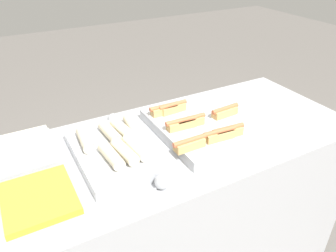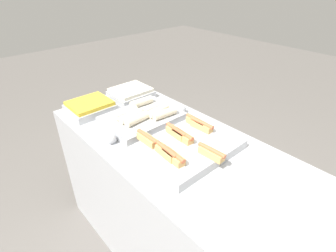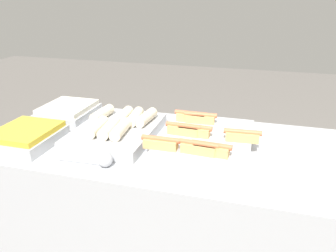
{
  "view_description": "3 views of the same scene",
  "coord_description": "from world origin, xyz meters",
  "px_view_note": "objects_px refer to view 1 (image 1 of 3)",
  "views": [
    {
      "loc": [
        -0.67,
        -1.08,
        1.74
      ],
      "look_at": [
        -0.08,
        0.0,
        1.01
      ],
      "focal_mm": 35.0,
      "sensor_mm": 36.0,
      "label": 1
    },
    {
      "loc": [
        0.84,
        -0.82,
        1.76
      ],
      "look_at": [
        -0.08,
        0.0,
        1.01
      ],
      "focal_mm": 28.0,
      "sensor_mm": 36.0,
      "label": 2
    },
    {
      "loc": [
        0.27,
        -1.24,
        1.53
      ],
      "look_at": [
        -0.08,
        0.0,
        1.01
      ],
      "focal_mm": 35.0,
      "sensor_mm": 36.0,
      "label": 3
    }
  ],
  "objects_px": {
    "serving_spoon_near": "(160,183)",
    "serving_spoon_far": "(111,120)",
    "tray_side_front": "(40,204)",
    "tray_wraps": "(118,149)",
    "tray_side_back": "(25,154)",
    "tray_hotdogs": "(198,126)"
  },
  "relations": [
    {
      "from": "serving_spoon_near",
      "to": "tray_side_back",
      "type": "bearing_deg",
      "value": 133.96
    },
    {
      "from": "tray_wraps",
      "to": "tray_side_back",
      "type": "bearing_deg",
      "value": 156.46
    },
    {
      "from": "tray_wraps",
      "to": "tray_side_back",
      "type": "distance_m",
      "value": 0.37
    },
    {
      "from": "tray_hotdogs",
      "to": "tray_wraps",
      "type": "height_order",
      "value": "same"
    },
    {
      "from": "serving_spoon_near",
      "to": "serving_spoon_far",
      "type": "relative_size",
      "value": 0.93
    },
    {
      "from": "tray_hotdogs",
      "to": "tray_side_front",
      "type": "xyz_separation_m",
      "value": [
        -0.74,
        -0.17,
        0.0
      ]
    },
    {
      "from": "tray_side_front",
      "to": "serving_spoon_near",
      "type": "relative_size",
      "value": 1.23
    },
    {
      "from": "tray_side_front",
      "to": "serving_spoon_near",
      "type": "height_order",
      "value": "tray_side_front"
    },
    {
      "from": "tray_wraps",
      "to": "tray_side_front",
      "type": "bearing_deg",
      "value": -152.44
    },
    {
      "from": "tray_side_front",
      "to": "tray_side_back",
      "type": "relative_size",
      "value": 1.0
    },
    {
      "from": "tray_wraps",
      "to": "serving_spoon_far",
      "type": "height_order",
      "value": "tray_wraps"
    },
    {
      "from": "serving_spoon_far",
      "to": "serving_spoon_near",
      "type": "bearing_deg",
      "value": -90.79
    },
    {
      "from": "tray_side_back",
      "to": "serving_spoon_far",
      "type": "bearing_deg",
      "value": 15.23
    },
    {
      "from": "serving_spoon_near",
      "to": "tray_side_front",
      "type": "bearing_deg",
      "value": 167.65
    },
    {
      "from": "serving_spoon_far",
      "to": "tray_side_front",
      "type": "bearing_deg",
      "value": -132.91
    },
    {
      "from": "tray_wraps",
      "to": "tray_side_back",
      "type": "xyz_separation_m",
      "value": [
        -0.34,
        0.15,
        -0.0
      ]
    },
    {
      "from": "tray_hotdogs",
      "to": "serving_spoon_near",
      "type": "bearing_deg",
      "value": -142.37
    },
    {
      "from": "tray_hotdogs",
      "to": "serving_spoon_near",
      "type": "xyz_separation_m",
      "value": [
        -0.34,
        -0.26,
        -0.01
      ]
    },
    {
      "from": "serving_spoon_near",
      "to": "serving_spoon_far",
      "type": "bearing_deg",
      "value": 89.21
    },
    {
      "from": "tray_side_back",
      "to": "serving_spoon_far",
      "type": "height_order",
      "value": "tray_side_back"
    },
    {
      "from": "tray_side_front",
      "to": "tray_side_back",
      "type": "bearing_deg",
      "value": 90.0
    },
    {
      "from": "tray_wraps",
      "to": "serving_spoon_near",
      "type": "relative_size",
      "value": 2.01
    }
  ]
}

